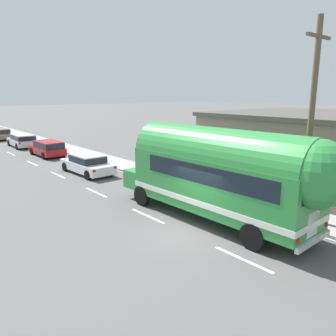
{
  "coord_description": "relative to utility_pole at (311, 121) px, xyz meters",
  "views": [
    {
      "loc": [
        -8.68,
        -9.13,
        5.54
      ],
      "look_at": [
        1.81,
        3.18,
        1.89
      ],
      "focal_mm": 35.65,
      "sensor_mm": 36.0,
      "label": 1
    }
  ],
  "objects": [
    {
      "name": "utility_pole",
      "position": [
        0.0,
        0.0,
        0.0
      ],
      "size": [
        1.8,
        0.24,
        8.5
      ],
      "color": "brown",
      "rests_on": "ground"
    },
    {
      "name": "ground_plane",
      "position": [
        -4.75,
        2.44,
        -4.42
      ],
      "size": [
        300.0,
        300.0,
        0.0
      ],
      "primitive_type": "plane",
      "color": "#565454"
    },
    {
      "name": "car_lead",
      "position": [
        -2.95,
        14.31,
        -3.68
      ],
      "size": [
        2.04,
        4.82,
        1.37
      ],
      "color": "white",
      "rests_on": "ground"
    },
    {
      "name": "sidewalk_slab",
      "position": [
        0.3,
        12.44,
        -4.35
      ],
      "size": [
        2.34,
        90.0,
        0.15
      ],
      "primitive_type": "cube",
      "color": "#9E9B93",
      "rests_on": "ground"
    },
    {
      "name": "lane_markings",
      "position": [
        -2.02,
        15.47,
        -4.42
      ],
      "size": [
        4.02,
        80.0,
        0.01
      ],
      "color": "silver",
      "rests_on": "ground"
    },
    {
      "name": "car_third",
      "position": [
        -2.67,
        29.35,
        -3.63
      ],
      "size": [
        2.12,
        4.67,
        1.37
      ],
      "color": "silver",
      "rests_on": "ground"
    },
    {
      "name": "car_second",
      "position": [
        -2.56,
        22.6,
        -3.63
      ],
      "size": [
        1.95,
        4.36,
        1.37
      ],
      "color": "#A5191E",
      "rests_on": "ground"
    },
    {
      "name": "painted_bus",
      "position": [
        -2.79,
        2.15,
        -2.12
      ],
      "size": [
        2.75,
        11.1,
        4.12
      ],
      "color": "#2D8C3D",
      "rests_on": "ground"
    }
  ]
}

